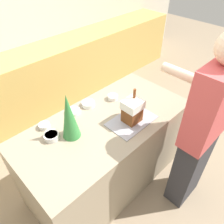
{
  "coord_description": "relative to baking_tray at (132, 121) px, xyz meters",
  "views": [
    {
      "loc": [
        -0.99,
        -1.09,
        2.22
      ],
      "look_at": [
        0.09,
        0.0,
        0.94
      ],
      "focal_mm": 35.0,
      "sensor_mm": 36.0,
      "label": 1
    }
  ],
  "objects": [
    {
      "name": "candy_bowl_near_tray_left",
      "position": [
        -0.13,
        0.45,
        0.02
      ],
      "size": [
        0.13,
        0.13,
        0.04
      ],
      "color": "white",
      "rests_on": "kitchen_island"
    },
    {
      "name": "candy_bowl_center_rear",
      "position": [
        -0.61,
        0.48,
        0.02
      ],
      "size": [
        0.1,
        0.1,
        0.04
      ],
      "color": "silver",
      "rests_on": "kitchen_island"
    },
    {
      "name": "candy_bowl_far_right",
      "position": [
        -0.63,
        0.33,
        0.02
      ],
      "size": [
        0.13,
        0.13,
        0.05
      ],
      "color": "silver",
      "rests_on": "kitchen_island"
    },
    {
      "name": "candy_bowl_near_tray_right",
      "position": [
        0.12,
        0.36,
        0.02
      ],
      "size": [
        0.1,
        0.1,
        0.05
      ],
      "color": "white",
      "rests_on": "kitchen_island"
    },
    {
      "name": "person",
      "position": [
        0.28,
        -0.53,
        0.03
      ],
      "size": [
        0.47,
        0.58,
        1.78
      ],
      "color": "#333338",
      "rests_on": "ground_plane"
    },
    {
      "name": "candy_bowl_behind_tray",
      "position": [
        -0.31,
        0.47,
        0.02
      ],
      "size": [
        0.13,
        0.13,
        0.04
      ],
      "color": "white",
      "rests_on": "kitchen_island"
    },
    {
      "name": "ground_plane",
      "position": [
        -0.17,
        0.17,
        -0.88
      ],
      "size": [
        12.0,
        12.0,
        0.0
      ],
      "primitive_type": "plane",
      "color": "gray"
    },
    {
      "name": "kitchen_island",
      "position": [
        -0.17,
        0.17,
        -0.44
      ],
      "size": [
        1.67,
        0.82,
        0.88
      ],
      "color": "gray",
      "rests_on": "ground_plane"
    },
    {
      "name": "gingerbread_house",
      "position": [
        0.0,
        0.0,
        0.12
      ],
      "size": [
        0.17,
        0.15,
        0.31
      ],
      "color": "brown",
      "rests_on": "baking_tray"
    },
    {
      "name": "baking_tray",
      "position": [
        0.0,
        0.0,
        0.0
      ],
      "size": [
        0.44,
        0.28,
        0.01
      ],
      "color": "#9E9EA8",
      "rests_on": "kitchen_island"
    },
    {
      "name": "back_cabinet_block",
      "position": [
        -0.17,
        1.86,
        -0.42
      ],
      "size": [
        6.0,
        0.6,
        0.93
      ],
      "color": "tan",
      "rests_on": "ground_plane"
    },
    {
      "name": "decorative_tree",
      "position": [
        -0.49,
        0.24,
        0.21
      ],
      "size": [
        0.15,
        0.15,
        0.42
      ],
      "color": "#33843D",
      "rests_on": "kitchen_island"
    }
  ]
}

